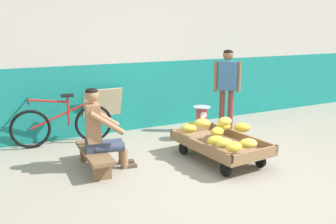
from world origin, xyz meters
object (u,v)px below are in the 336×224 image
at_px(vendor_seated, 100,129).
at_px(weighing_scale, 202,114).
at_px(plastic_crate, 201,131).
at_px(banana_cart, 220,145).
at_px(low_bench, 94,155).
at_px(bicycle_near_left, 63,124).
at_px(customer_adult, 227,82).
at_px(sign_board, 102,111).

distance_m(vendor_seated, weighing_scale, 2.03).
xyz_separation_m(vendor_seated, plastic_crate, (1.97, 0.49, -0.42)).
distance_m(banana_cart, low_bench, 1.82).
bearing_deg(low_bench, bicycle_near_left, 96.10).
distance_m(low_bench, vendor_seated, 0.38).
relative_size(low_bench, weighing_scale, 3.71).
bearing_deg(plastic_crate, banana_cart, -107.62).
height_order(low_bench, customer_adult, customer_adult).
bearing_deg(low_bench, vendor_seated, -9.82).
bearing_deg(banana_cart, low_bench, 163.10).
xyz_separation_m(weighing_scale, sign_board, (-1.42, 1.13, -0.02)).
bearing_deg(plastic_crate, bicycle_near_left, 159.03).
relative_size(banana_cart, customer_adult, 0.97).
distance_m(sign_board, customer_adult, 2.35).
relative_size(banana_cart, sign_board, 1.72).
bearing_deg(weighing_scale, low_bench, -167.13).
relative_size(low_bench, customer_adult, 0.73).
xyz_separation_m(plastic_crate, sign_board, (-1.42, 1.13, 0.28)).
bearing_deg(customer_adult, banana_cart, -129.53).
bearing_deg(low_bench, sign_board, 68.23).
bearing_deg(bicycle_near_left, low_bench, -83.90).
relative_size(low_bench, bicycle_near_left, 0.67).
bearing_deg(weighing_scale, banana_cart, -107.64).
distance_m(vendor_seated, sign_board, 1.71).
bearing_deg(sign_board, weighing_scale, -38.51).
bearing_deg(vendor_seated, customer_adult, 14.79).
height_order(banana_cart, customer_adult, customer_adult).
height_order(vendor_seated, sign_board, vendor_seated).
bearing_deg(bicycle_near_left, weighing_scale, -21.00).
relative_size(plastic_crate, bicycle_near_left, 0.22).
distance_m(banana_cart, plastic_crate, 1.05).
bearing_deg(plastic_crate, sign_board, 141.52).
bearing_deg(sign_board, vendor_seated, -108.88).
bearing_deg(plastic_crate, customer_adult, 17.43).
distance_m(vendor_seated, plastic_crate, 2.07).
height_order(banana_cart, low_bench, banana_cart).
relative_size(banana_cart, bicycle_near_left, 0.90).
bearing_deg(banana_cart, weighing_scale, 72.36).
relative_size(banana_cart, plastic_crate, 4.14).
relative_size(vendor_seated, bicycle_near_left, 0.69).
xyz_separation_m(banana_cart, vendor_seated, (-1.65, 0.51, 0.33)).
relative_size(low_bench, vendor_seated, 0.98).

